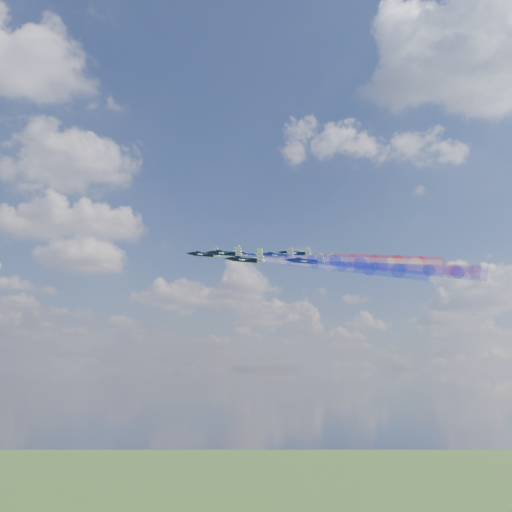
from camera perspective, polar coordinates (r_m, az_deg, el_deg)
name	(u,v)px	position (r m, az deg, el deg)	size (l,w,h in m)	color
jet_lead	(204,254)	(180.18, -5.07, 0.16)	(9.52, 11.91, 3.17)	black
trail_lead	(283,260)	(169.84, 2.64, -0.39)	(3.97, 40.95, 3.97)	white
jet_inner_left	(225,253)	(169.04, -3.01, 0.27)	(9.52, 11.91, 3.17)	black
trail_inner_left	(311,259)	(159.67, 5.34, -0.31)	(3.97, 40.95, 3.97)	#1A28E4
jet_inner_right	(248,255)	(185.56, -0.75, 0.08)	(9.52, 11.91, 3.17)	black
trail_inner_right	(327,261)	(177.01, 6.91, -0.46)	(3.97, 40.95, 3.97)	red
jet_outer_left	(245,260)	(153.25, -1.03, -0.36)	(9.52, 11.91, 3.17)	black
trail_outer_left	(342,267)	(144.95, 8.32, -1.04)	(3.97, 40.95, 3.97)	#1A28E4
jet_center_third	(277,256)	(171.16, 2.06, 0.05)	(9.52, 11.91, 3.17)	black
trail_center_third	(365,261)	(163.98, 10.50, -0.53)	(3.97, 40.95, 3.97)	white
jet_outer_right	(295,253)	(191.54, 3.86, 0.28)	(9.52, 11.91, 3.17)	black
trail_outer_right	(374,258)	(184.95, 11.42, -0.23)	(3.97, 40.95, 3.97)	red
jet_rear_left	(306,261)	(160.14, 4.84, -0.51)	(9.52, 11.91, 3.17)	black
trail_rear_left	(402,268)	(154.34, 13.97, -1.14)	(3.97, 40.95, 3.97)	#1A28E4
jet_rear_right	(318,260)	(178.38, 5.99, -0.43)	(9.52, 11.91, 3.17)	black
trail_rear_right	(404,266)	(172.88, 14.18, -0.99)	(3.97, 40.95, 3.97)	red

